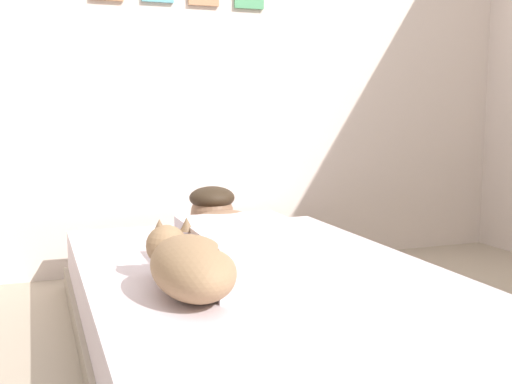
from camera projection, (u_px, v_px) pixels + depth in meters
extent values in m
plane|color=tan|center=(289.00, 376.00, 2.12)|extent=(12.25, 12.25, 0.00)
cube|color=silver|center=(179.00, 46.00, 3.44)|extent=(4.12, 0.10, 2.50)
cube|color=gray|center=(259.00, 327.00, 2.44)|extent=(1.36, 2.04, 0.10)
cube|color=silver|center=(259.00, 291.00, 2.42)|extent=(1.32, 1.98, 0.19)
ellipsoid|color=silver|center=(227.00, 227.00, 2.94)|extent=(0.52, 0.32, 0.11)
cube|color=silver|center=(249.00, 251.00, 2.29)|extent=(0.42, 0.64, 0.18)
ellipsoid|color=#8C664C|center=(223.00, 229.00, 2.60)|extent=(0.32, 0.20, 0.16)
sphere|color=#8C664C|center=(212.00, 213.00, 2.75)|extent=(0.19, 0.19, 0.19)
ellipsoid|color=#332619|center=(212.00, 198.00, 2.74)|extent=(0.20, 0.20, 0.10)
cylinder|color=#8C664C|center=(191.00, 231.00, 2.70)|extent=(0.23, 0.07, 0.14)
cylinder|color=#8C664C|center=(235.00, 228.00, 2.77)|extent=(0.23, 0.07, 0.14)
ellipsoid|color=#9E7A56|center=(192.00, 267.00, 2.00)|extent=(0.26, 0.48, 0.20)
sphere|color=#9E7A56|center=(167.00, 246.00, 2.23)|extent=(0.15, 0.15, 0.15)
cone|color=#7E6145|center=(159.00, 226.00, 2.24)|extent=(0.05, 0.05, 0.05)
cone|color=#7E6145|center=(187.00, 224.00, 2.27)|extent=(0.05, 0.05, 0.05)
cylinder|color=teal|center=(239.00, 234.00, 2.85)|extent=(0.09, 0.09, 0.07)
torus|color=teal|center=(251.00, 234.00, 2.87)|extent=(0.05, 0.01, 0.05)
cube|color=black|center=(216.00, 281.00, 2.19)|extent=(0.07, 0.14, 0.01)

